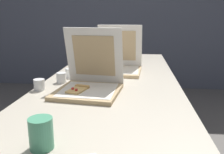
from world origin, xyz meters
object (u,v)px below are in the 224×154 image
pizza_box_middle (118,65)px  cup_white_far (87,65)px  cup_printed_front (41,133)px  cup_white_near_center (61,78)px  cup_white_near_left (39,85)px  table (112,86)px  cup_white_mid (70,73)px  pizza_box_front (89,83)px

pizza_box_middle → cup_white_far: bearing=164.7°
cup_white_far → cup_printed_front: bearing=-84.8°
pizza_box_middle → cup_white_near_center: (-0.34, -0.35, -0.02)m
pizza_box_middle → cup_white_far: size_ratio=5.68×
cup_white_far → cup_white_near_left: bearing=-103.5°
cup_white_far → cup_white_near_center: size_ratio=1.00×
pizza_box_middle → cup_white_near_center: 0.49m
table → cup_white_near_center: cup_white_near_center is taller
cup_white_mid → cup_printed_front: bearing=-79.9°
pizza_box_middle → cup_printed_front: pizza_box_middle is taller
cup_white_near_left → cup_white_mid: 0.32m
cup_printed_front → cup_white_far: bearing=95.2°
pizza_box_front → pizza_box_middle: pizza_box_front is taller
cup_white_near_center → cup_printed_front: size_ratio=0.62×
pizza_box_front → cup_printed_front: bearing=-86.7°
cup_white_near_center → cup_printed_front: bearing=-76.9°
table → pizza_box_front: (-0.10, -0.30, 0.10)m
pizza_box_front → cup_white_mid: pizza_box_front is taller
pizza_box_front → pizza_box_middle: bearing=83.7°
cup_white_far → table: bearing=-53.5°
cup_white_far → cup_white_near_center: bearing=-99.2°
pizza_box_middle → table: bearing=-92.1°
cup_white_far → cup_white_near_left: 0.64m
pizza_box_middle → cup_printed_front: size_ratio=3.50×
pizza_box_front → cup_white_near_left: pizza_box_front is taller
cup_white_far → cup_white_mid: (-0.05, -0.31, 0.00)m
cup_white_mid → cup_printed_front: size_ratio=0.62×
cup_white_far → cup_white_mid: bearing=-99.4°
table → cup_printed_front: cup_printed_front is taller
cup_white_far → cup_printed_front: 1.24m
table → pizza_box_middle: 0.26m
cup_white_far → cup_white_near_center: (-0.07, -0.44, 0.00)m
pizza_box_front → cup_white_near_left: 0.30m
pizza_box_middle → cup_white_near_center: bearing=-130.2°
cup_white_near_left → cup_printed_front: size_ratio=0.62×
cup_white_near_center → pizza_box_middle: bearing=46.1°
pizza_box_front → cup_white_far: pizza_box_front is taller
cup_white_near_center → cup_printed_front: cup_printed_front is taller
cup_white_near_left → cup_white_near_center: 0.19m
table → cup_printed_front: (-0.13, -0.91, 0.10)m
table → cup_white_mid: (-0.29, 0.02, 0.08)m
cup_white_near_left → cup_printed_front: cup_printed_front is taller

